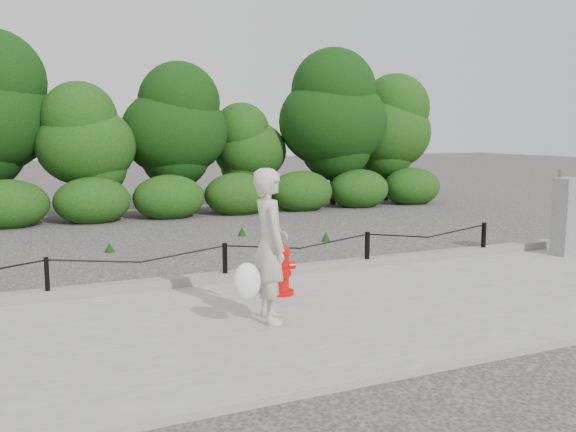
# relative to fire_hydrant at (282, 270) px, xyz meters

# --- Properties ---
(ground) EXTENTS (90.00, 90.00, 0.00)m
(ground) POSITION_rel_fire_hydrant_xyz_m (-0.50, 0.99, -0.43)
(ground) COLOR #2D2B28
(ground) RESTS_ON ground
(sidewalk) EXTENTS (14.00, 4.00, 0.08)m
(sidewalk) POSITION_rel_fire_hydrant_xyz_m (-0.50, -1.01, -0.39)
(sidewalk) COLOR gray
(sidewalk) RESTS_ON ground
(curb) EXTENTS (14.00, 0.22, 0.14)m
(curb) POSITION_rel_fire_hydrant_xyz_m (-0.50, 1.04, -0.28)
(curb) COLOR slate
(curb) RESTS_ON sidewalk
(chain_barrier) EXTENTS (10.06, 0.06, 0.60)m
(chain_barrier) POSITION_rel_fire_hydrant_xyz_m (-0.50, 0.99, 0.02)
(chain_barrier) COLOR black
(chain_barrier) RESTS_ON sidewalk
(treeline) EXTENTS (20.42, 3.89, 4.87)m
(treeline) POSITION_rel_fire_hydrant_xyz_m (-0.17, 9.93, 2.15)
(treeline) COLOR black
(treeline) RESTS_ON ground
(fire_hydrant) EXTENTS (0.39, 0.41, 0.74)m
(fire_hydrant) POSITION_rel_fire_hydrant_xyz_m (0.00, 0.00, 0.00)
(fire_hydrant) COLOR red
(fire_hydrant) RESTS_ON sidewalk
(pedestrian) EXTENTS (0.77, 0.72, 1.84)m
(pedestrian) POSITION_rel_fire_hydrant_xyz_m (-0.63, -1.03, 0.54)
(pedestrian) COLOR #BCB6A1
(pedestrian) RESTS_ON sidewalk
(utility_cabinet) EXTENTS (0.59, 0.44, 1.57)m
(utility_cabinet) POSITION_rel_fire_hydrant_xyz_m (5.90, 0.40, 0.36)
(utility_cabinet) COLOR gray
(utility_cabinet) RESTS_ON sidewalk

